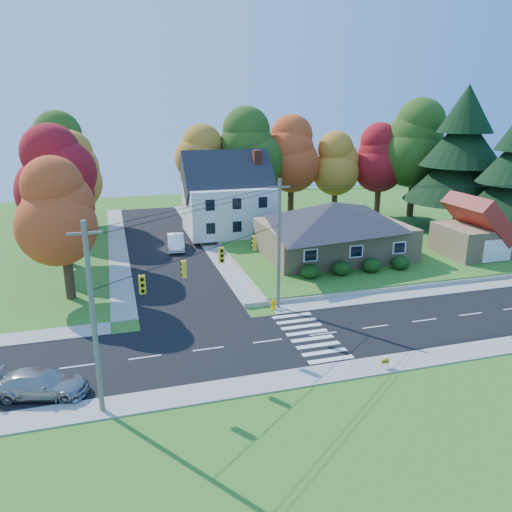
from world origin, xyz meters
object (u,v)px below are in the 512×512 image
Objects in this scene: silver_sedan at (41,384)px; white_car at (176,242)px; ranch_house at (334,228)px; fire_hydrant at (274,305)px.

white_car is (10.75, 26.85, 0.10)m from silver_sedan.
white_car is at bearing -6.26° from silver_sedan.
silver_sedan is 1.00× the size of white_car.
ranch_house reaches higher than fire_hydrant.
fire_hydrant is (15.70, 7.79, -0.32)m from silver_sedan.
ranch_house is at bearing -22.81° from white_car.
ranch_house is 2.94× the size of white_car.
fire_hydrant is at bearing -69.86° from white_car.
silver_sedan is at bearing -106.24° from white_car.
white_car is (-14.89, 8.05, -2.43)m from ranch_house.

